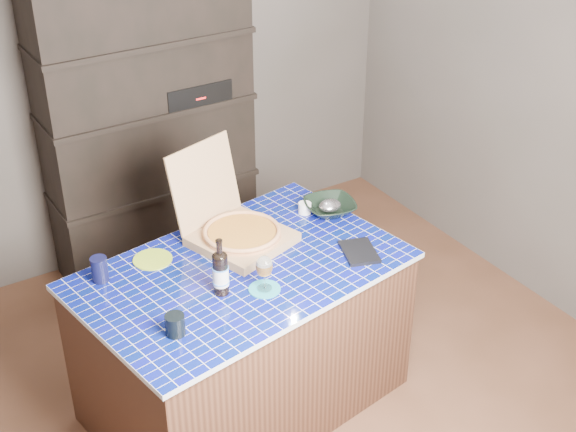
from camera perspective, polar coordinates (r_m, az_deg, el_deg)
room at (r=3.37m, az=-0.06°, el=2.52°), size 3.50×3.50×3.50m
shelving_unit at (r=4.76m, az=-9.86°, el=6.14°), size 1.20×0.41×1.80m
kitchen_island at (r=3.86m, az=-3.18°, el=-8.60°), size 1.58×1.14×0.80m
pizza_box at (r=3.79m, az=-3.58°, el=-1.02°), size 0.52×0.58×0.43m
mead_bottle at (r=3.42m, az=-4.82°, el=-4.01°), size 0.07×0.07×0.27m
teal_trivet at (r=3.49m, az=-1.68°, el=-5.22°), size 0.14×0.14×0.01m
wine_glass at (r=3.42m, az=-1.70°, el=-3.64°), size 0.07×0.07×0.17m
tumbler at (r=3.25m, az=-8.04°, el=-7.67°), size 0.08×0.08×0.09m
dvd_case at (r=3.73m, az=5.09°, el=-2.55°), size 0.21×0.25×0.02m
bowl at (r=4.03m, az=3.00°, el=0.64°), size 0.30×0.30×0.06m
foil_contents at (r=4.03m, az=3.00°, el=0.75°), size 0.12×0.10×0.06m
white_jar at (r=4.03m, az=1.20°, el=0.57°), size 0.07×0.07×0.06m
navy_cup at (r=3.61m, az=-13.26°, el=-3.71°), size 0.07×0.07×0.12m
green_trivet at (r=3.73m, az=-9.60°, el=-3.06°), size 0.18×0.18×0.01m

